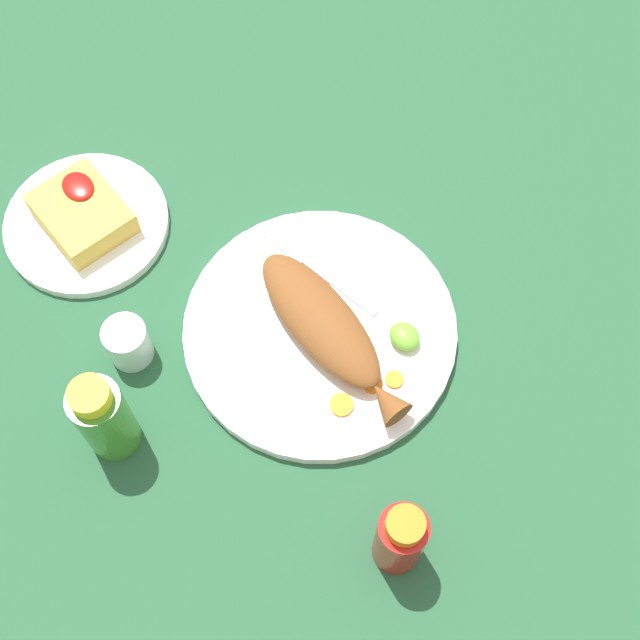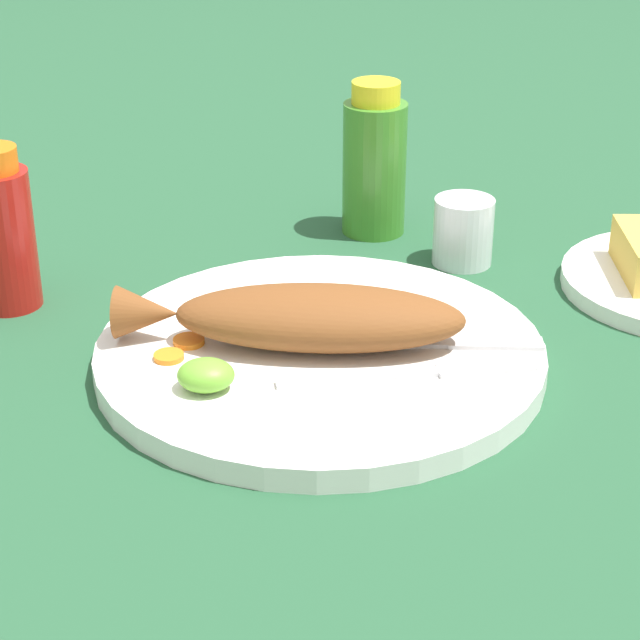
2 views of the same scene
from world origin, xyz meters
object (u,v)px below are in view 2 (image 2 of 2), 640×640
object	(u,v)px
fork_near	(435,343)
hot_sauce_bottle_red	(2,233)
main_plate	(320,355)
fried_fish	(304,317)
hot_sauce_bottle_green	(374,163)
salt_cup	(463,235)
fork_far	(425,373)

from	to	relation	value
fork_near	hot_sauce_bottle_red	size ratio (longest dim) A/B	1.37
main_plate	fried_fish	bearing A→B (deg)	177.25
hot_sauce_bottle_green	salt_cup	bearing A→B (deg)	-44.10
main_plate	hot_sauce_bottle_green	xyz separation A→B (m)	(0.05, 0.27, 0.06)
main_plate	fork_far	xyz separation A→B (m)	(0.07, -0.05, 0.01)
hot_sauce_bottle_green	main_plate	bearing A→B (deg)	-99.98
fried_fish	salt_cup	xyz separation A→B (m)	(0.14, 0.19, -0.01)
fork_far	hot_sauce_bottle_red	xyz separation A→B (m)	(-0.33, 0.15, 0.04)
main_plate	fork_near	bearing A→B (deg)	-0.64
main_plate	hot_sauce_bottle_red	distance (m)	0.28
fork_near	fork_far	world-z (taller)	same
fried_fish	fork_near	world-z (taller)	fried_fish
fork_far	main_plate	bearing A→B (deg)	138.72
main_plate	hot_sauce_bottle_red	size ratio (longest dim) A/B	2.46
hot_sauce_bottle_red	salt_cup	bearing A→B (deg)	13.43
hot_sauce_bottle_red	main_plate	bearing A→B (deg)	-21.70
main_plate	hot_sauce_bottle_green	distance (m)	0.28
main_plate	fork_near	size ratio (longest dim) A/B	1.80
main_plate	fork_near	xyz separation A→B (m)	(0.08, -0.00, 0.01)
fork_far	hot_sauce_bottle_red	world-z (taller)	hot_sauce_bottle_red
fork_far	hot_sauce_bottle_green	world-z (taller)	hot_sauce_bottle_green
hot_sauce_bottle_green	salt_cup	distance (m)	0.11
main_plate	fork_near	distance (m)	0.09
fried_fish	fork_far	bearing A→B (deg)	-25.32
fork_far	hot_sauce_bottle_red	size ratio (longest dim) A/B	1.37
fork_near	hot_sauce_bottle_green	distance (m)	0.28
main_plate	hot_sauce_bottle_red	world-z (taller)	hot_sauce_bottle_red
hot_sauce_bottle_red	hot_sauce_bottle_green	world-z (taller)	hot_sauce_bottle_green
fork_near	salt_cup	xyz separation A→B (m)	(0.04, 0.19, 0.01)
hot_sauce_bottle_red	hot_sauce_bottle_green	size ratio (longest dim) A/B	0.94
fork_near	main_plate	bearing A→B (deg)	-179.06
hot_sauce_bottle_red	salt_cup	size ratio (longest dim) A/B	2.26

